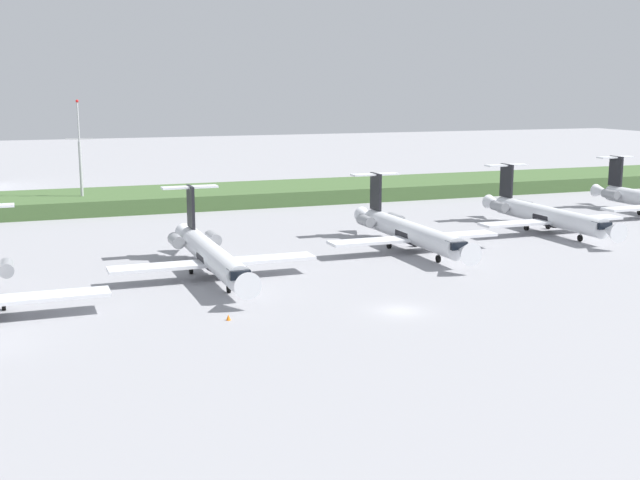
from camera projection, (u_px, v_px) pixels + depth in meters
name	position (u px, v px, depth m)	size (l,w,h in m)	color
ground_plane	(297.00, 252.00, 104.21)	(500.00, 500.00, 0.00)	#939399
grass_berm	(213.00, 196.00, 147.76)	(320.00, 20.00, 2.61)	#426033
regional_jet_third	(211.00, 254.00, 90.23)	(22.81, 31.00, 9.00)	silver
regional_jet_fourth	(409.00, 231.00, 104.66)	(22.81, 31.00, 9.00)	silver
regional_jet_fifth	(545.00, 215.00, 118.08)	(22.81, 31.00, 9.00)	silver
antenna_mast	(81.00, 165.00, 136.78)	(4.40, 0.50, 18.78)	#B2B2B7
safety_cone_front_marker	(228.00, 317.00, 73.45)	(0.44, 0.44, 0.55)	orange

